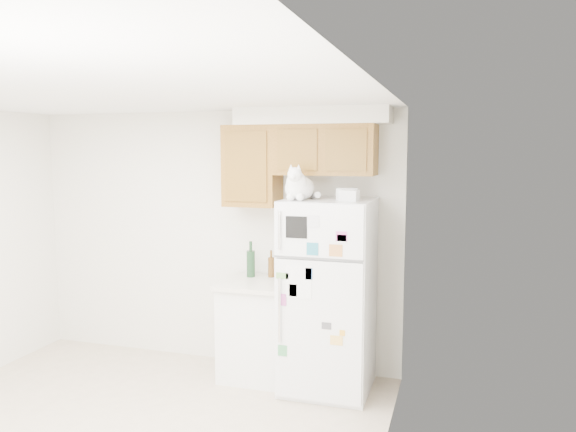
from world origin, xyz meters
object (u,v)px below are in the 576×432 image
at_px(cat, 299,186).
at_px(base_counter, 257,329).
at_px(refrigerator, 328,296).
at_px(bottle_green, 251,259).
at_px(storage_box_back, 346,194).
at_px(bottle_amber, 271,264).
at_px(storage_box_front, 349,195).

bearing_deg(cat, base_counter, 156.57).
xyz_separation_m(refrigerator, bottle_green, (-0.80, 0.21, 0.24)).
bearing_deg(storage_box_back, base_counter, 164.27).
xyz_separation_m(base_counter, bottle_green, (-0.11, 0.14, 0.63)).
bearing_deg(refrigerator, bottle_amber, 157.20).
relative_size(refrigerator, storage_box_front, 11.33).
bearing_deg(bottle_amber, refrigerator, -22.80).
bearing_deg(bottle_amber, base_counter, -112.38).
relative_size(cat, bottle_green, 1.28).
xyz_separation_m(storage_box_front, bottle_green, (-1.00, 0.30, -0.65)).
height_order(cat, bottle_green, cat).
height_order(base_counter, bottle_green, bottle_green).
distance_m(storage_box_back, bottle_amber, 1.06).
bearing_deg(base_counter, cat, -23.43).
height_order(cat, storage_box_back, cat).
bearing_deg(bottle_green, base_counter, -50.72).
distance_m(storage_box_back, storage_box_front, 0.13).
height_order(storage_box_back, storage_box_front, storage_box_back).
xyz_separation_m(cat, storage_box_front, (0.43, 0.04, -0.07)).
distance_m(cat, storage_box_back, 0.42).
bearing_deg(cat, storage_box_front, 5.40).
relative_size(base_counter, storage_box_back, 5.11).
distance_m(base_counter, storage_box_front, 1.57).
distance_m(storage_box_front, bottle_amber, 1.12).
relative_size(storage_box_back, storage_box_front, 1.20).
bearing_deg(cat, bottle_green, 149.47).
height_order(refrigerator, bottle_amber, refrigerator).
distance_m(base_counter, cat, 1.44).
relative_size(storage_box_back, bottle_green, 0.52).
distance_m(cat, storage_box_front, 0.44).
xyz_separation_m(refrigerator, cat, (-0.23, -0.12, 0.96)).
xyz_separation_m(cat, bottle_green, (-0.57, 0.34, -0.72)).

